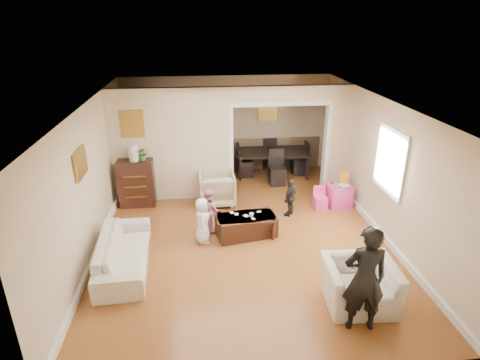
{
  "coord_description": "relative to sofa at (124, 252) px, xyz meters",
  "views": [
    {
      "loc": [
        -0.78,
        -6.94,
        4.04
      ],
      "look_at": [
        0.0,
        0.2,
        1.05
      ],
      "focal_mm": 29.73,
      "sensor_mm": 36.0,
      "label": 1
    }
  ],
  "objects": [
    {
      "name": "dresser",
      "position": [
        -0.07,
        2.48,
        0.24
      ],
      "size": [
        0.78,
        0.44,
        1.07
      ],
      "primitive_type": "cube",
      "color": "#361A10",
      "rests_on": "ground"
    },
    {
      "name": "potted_plant",
      "position": [
        0.13,
        2.48,
        0.93
      ],
      "size": [
        0.28,
        0.24,
        0.31
      ],
      "primitive_type": "imported",
      "color": "#336D30",
      "rests_on": "dresser"
    },
    {
      "name": "table_lamp",
      "position": [
        -0.07,
        2.48,
        0.95
      ],
      "size": [
        0.22,
        0.22,
        0.36
      ],
      "primitive_type": "cylinder",
      "color": "beige",
      "rests_on": "dresser"
    },
    {
      "name": "framed_art_alcove",
      "position": [
        3.23,
        4.4,
        1.41
      ],
      "size": [
        0.45,
        0.03,
        0.55
      ],
      "primitive_type": "cube",
      "color": "brown"
    },
    {
      "name": "child_kneel_b",
      "position": [
        1.51,
        1.12,
        0.15
      ],
      "size": [
        0.51,
        0.54,
        0.89
      ],
      "primitive_type": "imported",
      "rotation": [
        0.0,
        0.0,
        2.11
      ],
      "color": "pink",
      "rests_on": "ground"
    },
    {
      "name": "partition_header",
      "position": [
        3.23,
        2.76,
        2.13
      ],
      "size": [
        2.22,
        0.18,
        0.35
      ],
      "primitive_type": "cube",
      "color": "beige",
      "rests_on": "partition_right"
    },
    {
      "name": "window_pane",
      "position": [
        4.86,
        0.56,
        1.26
      ],
      "size": [
        0.03,
        0.95,
        1.1
      ],
      "primitive_type": "cube",
      "color": "white",
      "rests_on": "ground"
    },
    {
      "name": "coffee_cup",
      "position": [
        2.31,
        0.77,
        0.17
      ],
      "size": [
        0.11,
        0.11,
        0.08
      ],
      "primitive_type": "imported",
      "rotation": [
        0.0,
        0.0,
        0.19
      ],
      "color": "white",
      "rests_on": "coffee_table"
    },
    {
      "name": "sofa",
      "position": [
        0.0,
        0.0,
        0.0
      ],
      "size": [
        0.88,
        2.05,
        0.59
      ],
      "primitive_type": "imported",
      "rotation": [
        0.0,
        0.0,
        1.62
      ],
      "color": "white",
      "rests_on": "ground"
    },
    {
      "name": "coffee_table",
      "position": [
        2.21,
        0.82,
        -0.08
      ],
      "size": [
        1.22,
        0.77,
        0.42
      ],
      "primitive_type": "cube",
      "rotation": [
        0.0,
        0.0,
        0.19
      ],
      "color": "#381A11",
      "rests_on": "ground"
    },
    {
      "name": "child_toddler",
      "position": [
        3.26,
        1.57,
        0.13
      ],
      "size": [
        0.48,
        0.52,
        0.85
      ],
      "primitive_type": "imported",
      "rotation": [
        0.0,
        0.0,
        -2.25
      ],
      "color": "black",
      "rests_on": "ground"
    },
    {
      "name": "craft_papers",
      "position": [
        2.19,
        0.89,
        0.13
      ],
      "size": [
        0.63,
        0.4,
        0.0
      ],
      "color": "white",
      "rests_on": "coffee_table"
    },
    {
      "name": "toy_block",
      "position": [
        4.35,
        2.06,
        0.22
      ],
      "size": [
        0.1,
        0.09,
        0.05
      ],
      "primitive_type": "cube",
      "rotation": [
        0.0,
        0.0,
        0.42
      ],
      "color": "red",
      "rests_on": "play_table"
    },
    {
      "name": "floor",
      "position": [
        2.13,
        0.96,
        -0.29
      ],
      "size": [
        7.0,
        7.0,
        0.0
      ],
      "primitive_type": "plane",
      "color": "#A25929",
      "rests_on": "ground"
    },
    {
      "name": "armchair_back",
      "position": [
        1.73,
        2.33,
        0.08
      ],
      "size": [
        0.82,
        0.84,
        0.75
      ],
      "primitive_type": "imported",
      "rotation": [
        0.0,
        0.0,
        3.17
      ],
      "color": "#C5AD88",
      "rests_on": "ground"
    },
    {
      "name": "child_kneel_a",
      "position": [
        1.36,
        0.67,
        0.16
      ],
      "size": [
        0.3,
        0.45,
        0.91
      ],
      "primitive_type": "imported",
      "rotation": [
        0.0,
        0.0,
        1.59
      ],
      "color": "white",
      "rests_on": "ground"
    },
    {
      "name": "adult_person",
      "position": [
        3.47,
        -1.82,
        0.5
      ],
      "size": [
        0.61,
        0.43,
        1.6
      ],
      "primitive_type": "imported",
      "rotation": [
        0.0,
        0.0,
        3.06
      ],
      "color": "black",
      "rests_on": "ground"
    },
    {
      "name": "framed_art_partition",
      "position": [
        -0.07,
        2.66,
        1.56
      ],
      "size": [
        0.45,
        0.03,
        0.55
      ],
      "primitive_type": "cube",
      "color": "brown",
      "rests_on": "partition_left"
    },
    {
      "name": "cereal_box",
      "position": [
        4.59,
        2.04,
        0.34
      ],
      "size": [
        0.2,
        0.08,
        0.3
      ],
      "primitive_type": "cube",
      "rotation": [
        0.0,
        0.0,
        0.07
      ],
      "color": "yellow",
      "rests_on": "play_table"
    },
    {
      "name": "play_bowl",
      "position": [
        4.52,
        1.82,
        0.22
      ],
      "size": [
        0.25,
        0.25,
        0.06
      ],
      "primitive_type": "imported",
      "rotation": [
        0.0,
        0.0,
        0.07
      ],
      "color": "silver",
      "rests_on": "play_table"
    },
    {
      "name": "play_table",
      "position": [
        4.47,
        1.94,
        -0.05
      ],
      "size": [
        0.54,
        0.54,
        0.49
      ],
      "primitive_type": "cube",
      "rotation": [
        0.0,
        0.0,
        0.07
      ],
      "color": "#D6388D",
      "rests_on": "ground"
    },
    {
      "name": "framed_art_sofa_wall",
      "position": [
        -0.58,
        0.36,
        1.51
      ],
      "size": [
        0.03,
        0.55,
        0.4
      ],
      "primitive_type": "cube",
      "color": "brown"
    },
    {
      "name": "dining_table",
      "position": [
        3.32,
        3.96,
        0.05
      ],
      "size": [
        2.04,
        1.27,
        0.68
      ],
      "primitive_type": "imported",
      "rotation": [
        0.0,
        0.0,
        -0.1
      ],
      "color": "black",
      "rests_on": "ground"
    },
    {
      "name": "cyan_cup",
      "position": [
        4.37,
        1.89,
        0.23
      ],
      "size": [
        0.08,
        0.08,
        0.08
      ],
      "primitive_type": "cylinder",
      "color": "#29C4D1",
      "rests_on": "play_table"
    },
    {
      "name": "armchair_front",
      "position": [
        3.65,
        -1.35,
        0.04
      ],
      "size": [
        1.09,
        0.97,
        0.67
      ],
      "primitive_type": "imported",
      "rotation": [
        0.0,
        0.0,
        -0.06
      ],
      "color": "white",
      "rests_on": "ground"
    },
    {
      "name": "partition_right",
      "position": [
        4.6,
        2.76,
        1.01
      ],
      "size": [
        0.55,
        0.18,
        2.6
      ],
      "primitive_type": "cube",
      "color": "beige",
      "rests_on": "ground"
    },
    {
      "name": "partition_left",
      "position": [
        0.75,
        2.76,
        1.01
      ],
      "size": [
        2.75,
        0.18,
        2.6
      ],
      "primitive_type": "cube",
      "color": "beige",
      "rests_on": "ground"
    }
  ]
}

